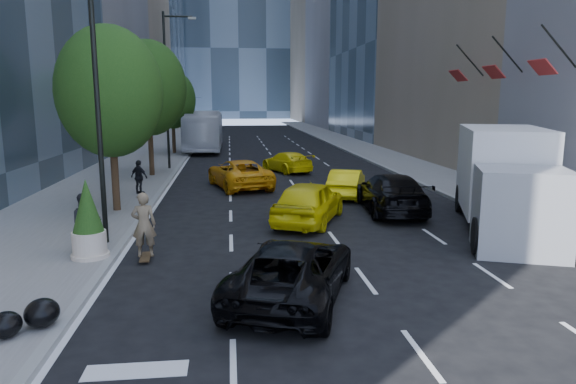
{
  "coord_description": "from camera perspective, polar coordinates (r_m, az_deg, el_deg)",
  "views": [
    {
      "loc": [
        -2.48,
        -12.55,
        4.71
      ],
      "look_at": [
        -0.55,
        4.41,
        1.6
      ],
      "focal_mm": 32.0,
      "sensor_mm": 36.0,
      "label": 1
    }
  ],
  "objects": [
    {
      "name": "ground",
      "position": [
        13.63,
        4.48,
        -9.92
      ],
      "size": [
        160.0,
        160.0,
        0.0
      ],
      "primitive_type": "plane",
      "color": "black",
      "rests_on": "ground"
    },
    {
      "name": "sidewalk_left",
      "position": [
        43.29,
        -15.15,
        3.83
      ],
      "size": [
        6.0,
        120.0,
        0.15
      ],
      "primitive_type": "cube",
      "color": "slate",
      "rests_on": "ground"
    },
    {
      "name": "sidewalk_right",
      "position": [
        44.58,
        9.83,
        4.22
      ],
      "size": [
        4.0,
        120.0,
        0.15
      ],
      "primitive_type": "cube",
      "color": "slate",
      "rests_on": "ground"
    },
    {
      "name": "tower_right_far",
      "position": [
        115.03,
        6.3,
        20.44
      ],
      "size": [
        20.0,
        24.0,
        50.0
      ],
      "primitive_type": "cube",
      "color": "#766A51",
      "rests_on": "ground"
    },
    {
      "name": "lamp_near",
      "position": [
        17.02,
        -20.09,
        13.43
      ],
      "size": [
        2.13,
        0.22,
        10.0
      ],
      "color": "black",
      "rests_on": "sidewalk_left"
    },
    {
      "name": "lamp_far",
      "position": [
        34.78,
        -13.12,
        11.89
      ],
      "size": [
        2.13,
        0.22,
        10.0
      ],
      "color": "black",
      "rests_on": "sidewalk_left"
    },
    {
      "name": "tree_near",
      "position": [
        22.06,
        -19.17,
        10.45
      ],
      "size": [
        4.2,
        4.2,
        7.46
      ],
      "color": "black",
      "rests_on": "sidewalk_left"
    },
    {
      "name": "tree_mid",
      "position": [
        31.9,
        -15.29,
        11.06
      ],
      "size": [
        4.5,
        4.5,
        7.99
      ],
      "color": "black",
      "rests_on": "sidewalk_left"
    },
    {
      "name": "tree_far",
      "position": [
        44.8,
        -12.73,
        9.98
      ],
      "size": [
        3.9,
        3.9,
        6.92
      ],
      "color": "black",
      "rests_on": "sidewalk_left"
    },
    {
      "name": "traffic_signal",
      "position": [
        52.69,
        -10.91,
        9.63
      ],
      "size": [
        2.48,
        0.53,
        5.2
      ],
      "color": "black",
      "rests_on": "sidewalk_left"
    },
    {
      "name": "facade_flags",
      "position": [
        26.13,
        24.3,
        12.68
      ],
      "size": [
        1.85,
        13.3,
        2.05
      ],
      "color": "black",
      "rests_on": "ground"
    },
    {
      "name": "skateboarder",
      "position": [
        15.59,
        -15.7,
        -3.98
      ],
      "size": [
        0.73,
        0.5,
        1.92
      ],
      "primitive_type": "imported",
      "rotation": [
        0.0,
        0.0,
        3.2
      ],
      "color": "#736248",
      "rests_on": "ground"
    },
    {
      "name": "black_sedan_lincoln",
      "position": [
        12.3,
        0.51,
        -8.63
      ],
      "size": [
        3.97,
        5.64,
        1.43
      ],
      "primitive_type": "imported",
      "rotation": [
        0.0,
        0.0,
        2.8
      ],
      "color": "black",
      "rests_on": "ground"
    },
    {
      "name": "black_sedan_mercedes",
      "position": [
        21.95,
        11.34,
        -0.09
      ],
      "size": [
        2.7,
        5.77,
        1.63
      ],
      "primitive_type": "imported",
      "rotation": [
        0.0,
        0.0,
        3.07
      ],
      "color": "black",
      "rests_on": "ground"
    },
    {
      "name": "taxi_a",
      "position": [
        19.67,
        2.36,
        -1.07
      ],
      "size": [
        3.74,
        5.22,
        1.65
      ],
      "primitive_type": "imported",
      "rotation": [
        0.0,
        0.0,
        2.73
      ],
      "color": "#DAC90B",
      "rests_on": "ground"
    },
    {
      "name": "taxi_b",
      "position": [
        25.11,
        6.53,
        1.02
      ],
      "size": [
        2.73,
        4.34,
        1.35
      ],
      "primitive_type": "imported",
      "rotation": [
        0.0,
        0.0,
        2.8
      ],
      "color": "yellow",
      "rests_on": "ground"
    },
    {
      "name": "taxi_c",
      "position": [
        27.6,
        -5.43,
        2.05
      ],
      "size": [
        3.82,
        5.9,
        1.51
      ],
      "primitive_type": "imported",
      "rotation": [
        0.0,
        0.0,
        3.4
      ],
      "color": "orange",
      "rests_on": "ground"
    },
    {
      "name": "taxi_d",
      "position": [
        33.5,
        -0.13,
        3.38
      ],
      "size": [
        3.4,
        4.85,
        1.3
      ],
      "primitive_type": "imported",
      "rotation": [
        0.0,
        0.0,
        3.53
      ],
      "color": "yellow",
      "rests_on": "ground"
    },
    {
      "name": "city_bus",
      "position": [
        48.53,
        -9.28,
        6.77
      ],
      "size": [
        3.13,
        13.01,
        3.62
      ],
      "primitive_type": "imported",
      "rotation": [
        0.0,
        0.0,
        -0.01
      ],
      "color": "white",
      "rests_on": "ground"
    },
    {
      "name": "box_truck",
      "position": [
        19.93,
        23.04,
        1.28
      ],
      "size": [
        5.18,
        8.11,
        3.65
      ],
      "rotation": [
        0.0,
        0.0,
        -0.35
      ],
      "color": "silver",
      "rests_on": "ground"
    },
    {
      "name": "pedestrian_a",
      "position": [
        16.51,
        -21.51,
        -3.22
      ],
      "size": [
        1.06,
        0.95,
        1.8
      ],
      "primitive_type": "imported",
      "rotation": [
        0.0,
        0.0,
        0.37
      ],
      "color": "black",
      "rests_on": "sidewalk_left"
    },
    {
      "name": "pedestrian_b",
      "position": [
        25.86,
        -16.2,
        1.61
      ],
      "size": [
        1.03,
        0.87,
        1.65
      ],
      "primitive_type": "imported",
      "rotation": [
        0.0,
        0.0,
        2.56
      ],
      "color": "black",
      "rests_on": "sidewalk_left"
    },
    {
      "name": "planter_shrub",
      "position": [
        15.91,
        -21.34,
        -2.94
      ],
      "size": [
        0.97,
        0.97,
        2.32
      ],
      "color": "beige",
      "rests_on": "sidewalk_left"
    },
    {
      "name": "garbage_bags",
      "position": [
        11.7,
        -26.94,
        -12.32
      ],
      "size": [
        1.17,
        1.13,
        0.58
      ],
      "color": "black",
      "rests_on": "sidewalk_left"
    }
  ]
}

